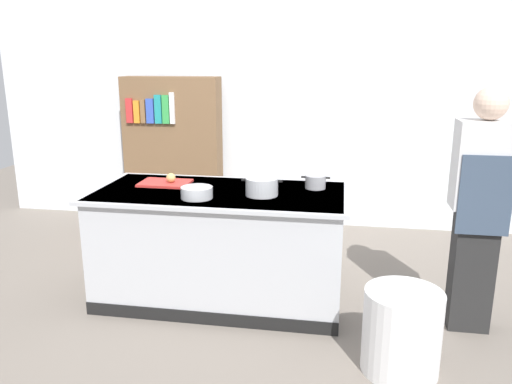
{
  "coord_description": "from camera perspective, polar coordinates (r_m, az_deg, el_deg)",
  "views": [
    {
      "loc": [
        0.91,
        -3.69,
        1.9
      ],
      "look_at": [
        0.25,
        0.2,
        0.85
      ],
      "focal_mm": 35.54,
      "sensor_mm": 36.0,
      "label": 1
    }
  ],
  "objects": [
    {
      "name": "stock_pot",
      "position": [
        3.78,
        0.66,
        0.61
      ],
      "size": [
        0.31,
        0.24,
        0.13
      ],
      "color": "#B7BABF",
      "rests_on": "counter_island"
    },
    {
      "name": "onion",
      "position": [
        4.16,
        -9.56,
        1.59
      ],
      "size": [
        0.08,
        0.08,
        0.08
      ],
      "primitive_type": "sphere",
      "color": "tan",
      "rests_on": "cutting_board"
    },
    {
      "name": "counter_island",
      "position": [
        4.06,
        -3.97,
        -5.81
      ],
      "size": [
        1.98,
        0.98,
        0.9
      ],
      "color": "#B7BABF",
      "rests_on": "ground_plane"
    },
    {
      "name": "ground_plane",
      "position": [
        4.25,
        -3.86,
        -11.69
      ],
      "size": [
        10.0,
        10.0,
        0.0
      ],
      "primitive_type": "plane",
      "color": "slate"
    },
    {
      "name": "back_wall",
      "position": [
        5.88,
        0.72,
        10.97
      ],
      "size": [
        6.4,
        0.12,
        3.0
      ],
      "primitive_type": "cube",
      "color": "silver",
      "rests_on": "ground_plane"
    },
    {
      "name": "mixing_bowl",
      "position": [
        3.74,
        -6.68,
        -0.06
      ],
      "size": [
        0.24,
        0.24,
        0.08
      ],
      "primitive_type": "cylinder",
      "color": "#B7BABF",
      "rests_on": "counter_island"
    },
    {
      "name": "trash_bin",
      "position": [
        3.36,
        16.07,
        -14.84
      ],
      "size": [
        0.48,
        0.48,
        0.53
      ],
      "primitive_type": "cylinder",
      "color": "white",
      "rests_on": "ground_plane"
    },
    {
      "name": "cutting_board",
      "position": [
        4.19,
        -10.19,
        1.0
      ],
      "size": [
        0.4,
        0.28,
        0.02
      ],
      "primitive_type": "cube",
      "color": "red",
      "rests_on": "counter_island"
    },
    {
      "name": "bookshelf",
      "position": [
        5.9,
        -9.31,
        4.48
      ],
      "size": [
        1.1,
        0.31,
        1.7
      ],
      "color": "brown",
      "rests_on": "ground_plane"
    },
    {
      "name": "person_chef",
      "position": [
        3.79,
        23.82,
        -1.48
      ],
      "size": [
        0.38,
        0.25,
        1.72
      ],
      "rotation": [
        0.0,
        0.0,
        1.88
      ],
      "color": "#252525",
      "rests_on": "ground_plane"
    },
    {
      "name": "sauce_pan",
      "position": [
        4.02,
        6.7,
        1.14
      ],
      "size": [
        0.23,
        0.16,
        0.1
      ],
      "color": "#99999E",
      "rests_on": "counter_island"
    }
  ]
}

